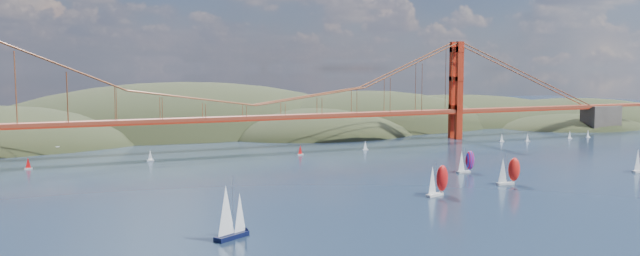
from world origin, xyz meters
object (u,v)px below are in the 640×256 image
object	(u,v)px
racer_rwb	(466,161)
racer_0	(437,180)
racer_1	(508,170)
sloop_navy	(230,212)

from	to	relation	value
racer_rwb	racer_0	bearing A→B (deg)	-143.48
racer_0	racer_1	xyz separation A→B (m)	(33.40, 5.89, -0.14)
racer_0	racer_rwb	world-z (taller)	racer_0
racer_1	racer_rwb	xyz separation A→B (m)	(2.00, 26.31, -0.45)
sloop_navy	racer_rwb	size ratio (longest dim) A/B	1.52
racer_0	racer_rwb	distance (m)	47.86
sloop_navy	racer_0	distance (m)	76.56
sloop_navy	racer_0	xyz separation A→B (m)	(73.27, 22.13, -1.31)
sloop_navy	racer_rwb	xyz separation A→B (m)	(108.67, 54.34, -1.90)
racer_1	racer_0	bearing A→B (deg)	-166.65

